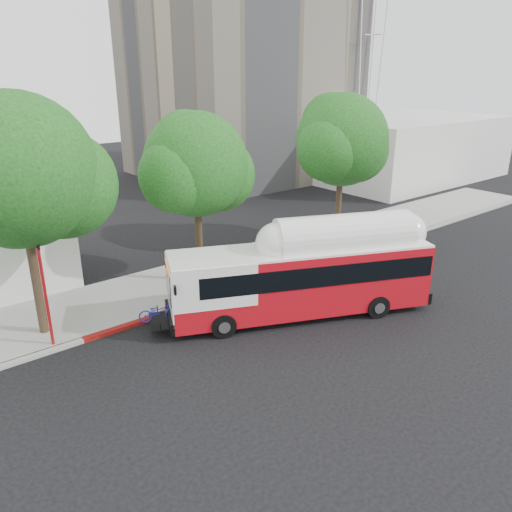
% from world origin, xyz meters
% --- Properties ---
extents(ground, '(120.00, 120.00, 0.00)m').
position_xyz_m(ground, '(0.00, 0.00, 0.00)').
color(ground, black).
rests_on(ground, ground).
extents(sidewalk, '(60.00, 5.00, 0.15)m').
position_xyz_m(sidewalk, '(0.00, 6.50, 0.07)').
color(sidewalk, gray).
rests_on(sidewalk, ground).
extents(curb_strip, '(60.00, 0.30, 0.15)m').
position_xyz_m(curb_strip, '(0.00, 3.90, 0.07)').
color(curb_strip, gray).
rests_on(curb_strip, ground).
extents(red_curb_segment, '(10.00, 0.32, 0.16)m').
position_xyz_m(red_curb_segment, '(-3.00, 3.90, 0.08)').
color(red_curb_segment, maroon).
rests_on(red_curb_segment, ground).
extents(street_tree_left, '(6.67, 5.80, 9.74)m').
position_xyz_m(street_tree_left, '(-8.53, 5.56, 6.60)').
color(street_tree_left, '#2D2116').
rests_on(street_tree_left, ground).
extents(street_tree_mid, '(5.75, 5.00, 8.62)m').
position_xyz_m(street_tree_mid, '(-0.59, 6.06, 5.91)').
color(street_tree_mid, '#2D2116').
rests_on(street_tree_mid, ground).
extents(street_tree_right, '(6.21, 5.40, 9.18)m').
position_xyz_m(street_tree_right, '(9.44, 5.86, 6.26)').
color(street_tree_right, '#2D2116').
rests_on(street_tree_right, ground).
extents(horizon_block, '(20.00, 12.00, 6.00)m').
position_xyz_m(horizon_block, '(30.00, 16.00, 3.00)').
color(horizon_block, silver).
rests_on(horizon_block, ground).
extents(transit_bus, '(12.09, 6.91, 3.63)m').
position_xyz_m(transit_bus, '(0.62, 0.16, 1.70)').
color(transit_bus, '#B40C16').
rests_on(transit_bus, ground).
extents(signal_pole, '(0.13, 0.42, 4.41)m').
position_xyz_m(signal_pole, '(-9.05, 4.23, 2.26)').
color(signal_pole, '#AE1215').
rests_on(signal_pole, ground).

